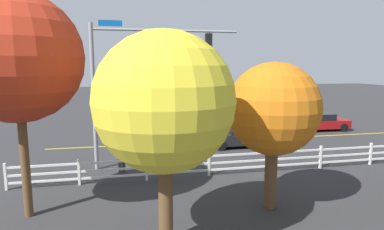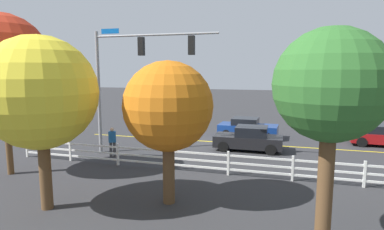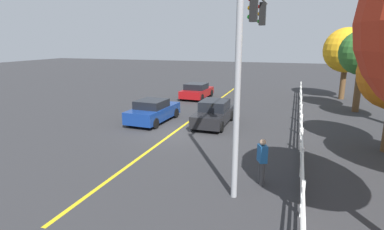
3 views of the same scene
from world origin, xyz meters
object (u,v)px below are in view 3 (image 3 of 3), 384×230
Objects in this scene: car_0 at (153,111)px; car_2 at (214,114)px; tree_0 at (346,50)px; tree_2 at (362,53)px; car_1 at (197,91)px; pedestrian at (262,160)px.

car_2 reaches higher than car_0.
tree_2 is at bearing 3.90° from tree_0.
car_2 is (8.22, 3.72, 0.05)m from car_1.
car_2 is 0.71× the size of tree_2.
car_2 is 15.11m from tree_0.
pedestrian is (7.29, 3.68, 0.22)m from car_2.
car_1 is (-8.73, 0.09, -0.03)m from car_0.
car_0 is at bearing -44.42° from tree_0.
pedestrian is 0.29× the size of tree_2.
tree_0 is (-12.01, 8.47, 3.50)m from car_2.
car_1 is 17.19m from pedestrian.
pedestrian reaches higher than car_0.
tree_2 is (5.19, 0.35, -0.05)m from tree_0.
tree_2 is at bearing -94.21° from car_1.
tree_2 is at bearing 44.13° from pedestrian.
car_0 is 1.05× the size of car_2.
car_0 is 17.89m from tree_0.
tree_0 is (-19.31, 4.78, 3.28)m from pedestrian.
car_0 is at bearing 112.01° from pedestrian.
car_2 is at bearing -79.47° from car_0.
tree_2 is at bearing -57.03° from car_0.
car_2 is at bearing -35.18° from tree_0.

